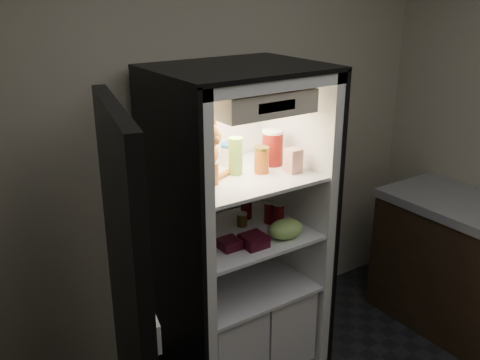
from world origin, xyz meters
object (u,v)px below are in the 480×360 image
at_px(grape_bag, 286,229).
at_px(cream_carton, 293,161).
at_px(soda_can_a, 246,208).
at_px(refrigerator, 235,251).
at_px(soda_can_c, 278,214).
at_px(condiment_jar, 242,219).
at_px(salsa_jar, 262,160).
at_px(berry_box_right, 254,241).
at_px(pepper_jar, 272,148).
at_px(soda_can_b, 270,212).
at_px(mayo_tub, 229,154).
at_px(berry_box_left, 229,244).
at_px(tabby_cat, 201,156).
at_px(parmesan_shaker, 235,156).

bearing_deg(grape_bag, cream_carton, 34.71).
bearing_deg(soda_can_a, cream_carton, -66.91).
relative_size(refrigerator, soda_can_c, 13.77).
height_order(soda_can_a, condiment_jar, soda_can_a).
bearing_deg(salsa_jar, berry_box_right, -136.64).
height_order(pepper_jar, cream_carton, pepper_jar).
relative_size(soda_can_b, condiment_jar, 1.56).
height_order(mayo_tub, cream_carton, cream_carton).
xyz_separation_m(refrigerator, berry_box_left, (-0.16, -0.19, 0.18)).
distance_m(tabby_cat, condiment_jar, 0.52).
distance_m(soda_can_c, condiment_jar, 0.21).
xyz_separation_m(salsa_jar, condiment_jar, (-0.06, 0.11, -0.38)).
height_order(parmesan_shaker, cream_carton, parmesan_shaker).
relative_size(mayo_tub, pepper_jar, 0.63).
bearing_deg(soda_can_a, berry_box_left, -137.64).
height_order(refrigerator, parmesan_shaker, refrigerator).
relative_size(pepper_jar, soda_can_a, 1.63).
distance_m(tabby_cat, grape_bag, 0.63).
xyz_separation_m(pepper_jar, berry_box_left, (-0.40, -0.16, -0.43)).
bearing_deg(salsa_jar, cream_carton, -31.86).
bearing_deg(parmesan_shaker, refrigerator, 58.54).
relative_size(soda_can_a, soda_can_b, 0.97).
relative_size(refrigerator, salsa_jar, 12.77).
relative_size(refrigerator, tabby_cat, 5.29).
bearing_deg(berry_box_left, salsa_jar, 17.96).
height_order(pepper_jar, soda_can_a, pepper_jar).
distance_m(tabby_cat, pepper_jar, 0.46).
relative_size(parmesan_shaker, soda_can_a, 1.64).
bearing_deg(soda_can_c, salsa_jar, 179.07).
height_order(soda_can_c, condiment_jar, soda_can_c).
bearing_deg(soda_can_b, condiment_jar, 161.96).
distance_m(tabby_cat, parmesan_shaker, 0.20).
distance_m(cream_carton, berry_box_right, 0.49).
distance_m(parmesan_shaker, cream_carton, 0.32).
bearing_deg(tabby_cat, berry_box_right, -49.38).
bearing_deg(tabby_cat, condiment_jar, 6.41).
distance_m(tabby_cat, cream_carton, 0.51).
height_order(soda_can_a, soda_can_b, soda_can_b).
xyz_separation_m(mayo_tub, soda_can_c, (0.20, -0.21, -0.35)).
bearing_deg(soda_can_c, soda_can_a, 116.49).
bearing_deg(berry_box_left, tabby_cat, 109.40).
height_order(soda_can_a, berry_box_left, soda_can_a).
xyz_separation_m(tabby_cat, soda_can_a, (0.36, 0.10, -0.42)).
distance_m(cream_carton, soda_can_b, 0.38).
xyz_separation_m(refrigerator, grape_bag, (0.17, -0.25, 0.20)).
distance_m(mayo_tub, grape_bag, 0.53).
relative_size(mayo_tub, berry_box_right, 0.99).
distance_m(soda_can_b, berry_box_left, 0.41).
bearing_deg(soda_can_c, cream_carton, -74.62).
bearing_deg(pepper_jar, soda_can_c, -97.27).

